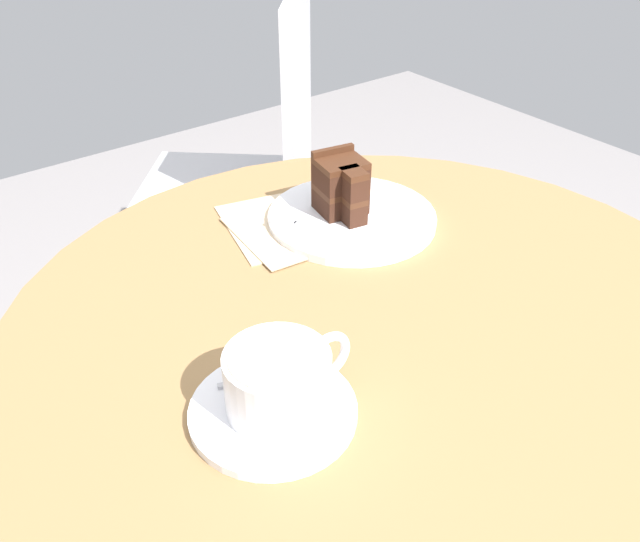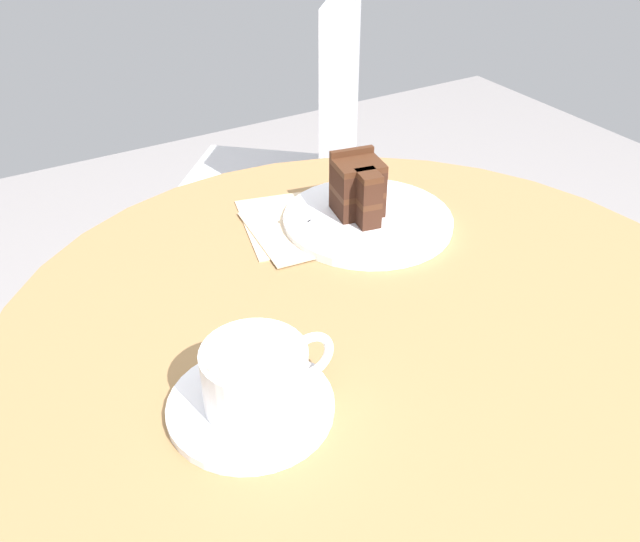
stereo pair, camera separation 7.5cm
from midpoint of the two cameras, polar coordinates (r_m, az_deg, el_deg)
name	(u,v)px [view 1 (the left image)]	position (r m, az deg, el deg)	size (l,w,h in m)	color
cafe_table	(379,390)	(0.82, 2.37, -10.12)	(0.85, 0.85, 0.72)	olive
saucer	(273,411)	(0.64, -7.39, -11.77)	(0.16, 0.16, 0.01)	white
coffee_cup	(280,380)	(0.62, -6.93, -9.21)	(0.13, 0.10, 0.06)	white
teaspoon	(291,374)	(0.67, -5.73, -8.79)	(0.11, 0.05, 0.00)	#B7B7BC
cake_plate	(352,218)	(0.92, 0.37, 4.43)	(0.23, 0.23, 0.01)	white
cake_slice	(342,187)	(0.90, -0.51, 7.04)	(0.07, 0.09, 0.08)	#381E14
fork	(308,227)	(0.88, -3.43, 3.64)	(0.08, 0.14, 0.00)	#B7B7BC
napkin	(291,225)	(0.91, -4.80, 3.81)	(0.20, 0.20, 0.00)	beige
cafe_chair	(259,162)	(1.51, -6.63, 9.03)	(0.54, 0.54, 0.91)	#BCBCC1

